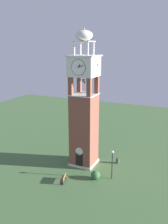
% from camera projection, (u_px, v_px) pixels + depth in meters
% --- Properties ---
extents(ground, '(80.00, 80.00, 0.00)m').
position_uv_depth(ground, '(84.00, 163.00, 36.44)').
color(ground, '#476B3D').
extents(clock_tower, '(3.84, 3.84, 18.98)m').
position_uv_depth(clock_tower, '(84.00, 112.00, 34.38)').
color(clock_tower, brown).
rests_on(clock_tower, ground).
extents(park_bench, '(0.85, 1.66, 0.95)m').
position_uv_depth(park_bench, '(63.00, 178.00, 31.34)').
color(park_bench, brown).
rests_on(park_bench, ground).
extents(lamp_post, '(0.36, 0.36, 3.93)m').
position_uv_depth(lamp_post, '(112.00, 159.00, 31.54)').
color(lamp_post, black).
rests_on(lamp_post, ground).
extents(trash_bin, '(0.52, 0.52, 0.80)m').
position_uv_depth(trash_bin, '(118.00, 161.00, 36.37)').
color(trash_bin, '#38513D').
rests_on(trash_bin, ground).
extents(shrub_near_entry, '(1.21, 1.21, 1.09)m').
position_uv_depth(shrub_near_entry, '(95.00, 175.00, 32.01)').
color(shrub_near_entry, '#336638').
rests_on(shrub_near_entry, ground).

